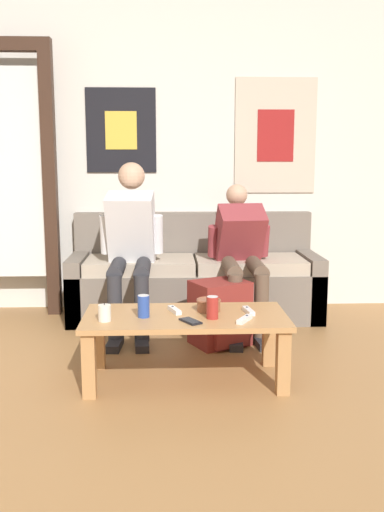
# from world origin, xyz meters

# --- Properties ---
(ground_plane) EXTENTS (18.00, 18.00, 0.00)m
(ground_plane) POSITION_xyz_m (0.00, 0.00, 0.00)
(ground_plane) COLOR #9E7042
(wall_back) EXTENTS (10.00, 0.07, 2.55)m
(wall_back) POSITION_xyz_m (0.00, 2.86, 1.28)
(wall_back) COLOR silver
(wall_back) RESTS_ON ground_plane
(couch) EXTENTS (1.95, 0.69, 0.81)m
(couch) POSITION_xyz_m (0.05, 2.52, 0.28)
(couch) COLOR #70665B
(couch) RESTS_ON ground_plane
(coffee_table) EXTENTS (1.14, 0.55, 0.38)m
(coffee_table) POSITION_xyz_m (-0.07, 1.16, 0.32)
(coffee_table) COLOR #B27F4C
(coffee_table) RESTS_ON ground_plane
(person_seated_adult) EXTENTS (0.47, 0.91, 1.22)m
(person_seated_adult) POSITION_xyz_m (-0.43, 2.18, 0.66)
(person_seated_adult) COLOR #2D2D33
(person_seated_adult) RESTS_ON ground_plane
(person_seated_teen) EXTENTS (0.47, 0.98, 1.05)m
(person_seated_teen) POSITION_xyz_m (0.38, 2.18, 0.58)
(person_seated_teen) COLOR brown
(person_seated_teen) RESTS_ON ground_plane
(backpack) EXTENTS (0.44, 0.41, 0.44)m
(backpack) POSITION_xyz_m (0.19, 1.78, 0.21)
(backpack) COLOR maroon
(backpack) RESTS_ON ground_plane
(ceramic_bowl) EXTENTS (0.14, 0.14, 0.07)m
(ceramic_bowl) POSITION_xyz_m (0.07, 1.23, 0.42)
(ceramic_bowl) COLOR brown
(ceramic_bowl) RESTS_ON coffee_table
(pillar_candle) EXTENTS (0.07, 0.07, 0.10)m
(pillar_candle) POSITION_xyz_m (-0.51, 1.05, 0.43)
(pillar_candle) COLOR silver
(pillar_candle) RESTS_ON coffee_table
(drink_can_blue) EXTENTS (0.07, 0.07, 0.12)m
(drink_can_blue) POSITION_xyz_m (-0.30, 1.12, 0.45)
(drink_can_blue) COLOR #28479E
(drink_can_blue) RESTS_ON coffee_table
(drink_can_red) EXTENTS (0.07, 0.07, 0.12)m
(drink_can_red) POSITION_xyz_m (0.08, 1.08, 0.45)
(drink_can_red) COLOR maroon
(drink_can_red) RESTS_ON coffee_table
(game_controller_near_left) EXTENTS (0.06, 0.15, 0.03)m
(game_controller_near_left) POSITION_xyz_m (0.29, 1.18, 0.40)
(game_controller_near_left) COLOR white
(game_controller_near_left) RESTS_ON coffee_table
(game_controller_near_right) EXTENTS (0.08, 0.15, 0.03)m
(game_controller_near_right) POSITION_xyz_m (-0.13, 1.22, 0.40)
(game_controller_near_right) COLOR white
(game_controller_near_right) RESTS_ON coffee_table
(game_controller_far_center) EXTENTS (0.10, 0.14, 0.03)m
(game_controller_far_center) POSITION_xyz_m (0.25, 1.01, 0.40)
(game_controller_far_center) COLOR white
(game_controller_far_center) RESTS_ON coffee_table
(cell_phone) EXTENTS (0.13, 0.15, 0.01)m
(cell_phone) POSITION_xyz_m (-0.04, 1.01, 0.39)
(cell_phone) COLOR black
(cell_phone) RESTS_ON coffee_table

